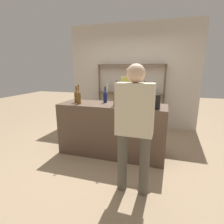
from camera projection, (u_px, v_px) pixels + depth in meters
ground_plane at (112, 153)px, 3.43m from camera, size 16.00×16.00×0.00m
bar_counter at (112, 129)px, 3.31m from camera, size 1.97×0.63×0.97m
back_wall at (132, 77)px, 4.88m from camera, size 3.57×0.12×2.80m
back_shelf at (130, 87)px, 4.77m from camera, size 1.85×0.18×1.73m
counter_bottle_0 at (105, 96)px, 3.35m from camera, size 0.07×0.07×0.31m
counter_bottle_1 at (116, 98)px, 3.04m from camera, size 0.08×0.08×0.36m
counter_bottle_2 at (79, 97)px, 3.21m from camera, size 0.07×0.07×0.35m
counter_bottle_3 at (77, 96)px, 3.35m from camera, size 0.09×0.09×0.33m
counter_bottle_4 at (139, 98)px, 3.02m from camera, size 0.09×0.09×0.37m
wine_glass at (139, 98)px, 3.22m from camera, size 0.07×0.07×0.15m
ice_bucket at (155, 101)px, 2.83m from camera, size 0.20×0.20×0.23m
cork_jar at (152, 102)px, 3.08m from camera, size 0.10×0.10×0.14m
customer_right at (134, 122)px, 2.13m from camera, size 0.46×0.22×1.66m
server_behind_counter at (130, 96)px, 4.02m from camera, size 0.38×0.22×1.65m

